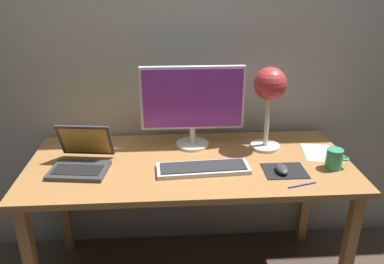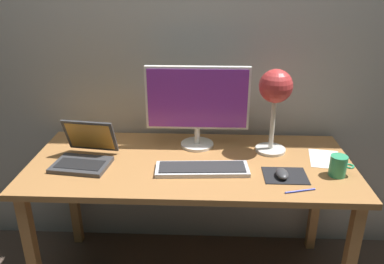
{
  "view_description": "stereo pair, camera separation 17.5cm",
  "coord_description": "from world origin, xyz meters",
  "px_view_note": "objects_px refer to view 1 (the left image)",
  "views": [
    {
      "loc": [
        -0.1,
        -1.7,
        1.62
      ],
      "look_at": [
        0.01,
        -0.05,
        0.92
      ],
      "focal_mm": 35.89,
      "sensor_mm": 36.0,
      "label": 1
    },
    {
      "loc": [
        0.08,
        -1.71,
        1.62
      ],
      "look_at": [
        0.01,
        -0.05,
        0.92
      ],
      "focal_mm": 35.89,
      "sensor_mm": 36.0,
      "label": 2
    }
  ],
  "objects_px": {
    "laptop": "(82,156)",
    "mouse": "(282,169)",
    "monitor": "(193,102)",
    "keyboard_main": "(203,168)",
    "desk_lamp": "(270,90)",
    "coffee_mug": "(334,159)",
    "pen": "(302,185)"
  },
  "relations": [
    {
      "from": "monitor",
      "to": "mouse",
      "type": "height_order",
      "value": "monitor"
    },
    {
      "from": "mouse",
      "to": "coffee_mug",
      "type": "height_order",
      "value": "coffee_mug"
    },
    {
      "from": "monitor",
      "to": "laptop",
      "type": "relative_size",
      "value": 1.82
    },
    {
      "from": "pen",
      "to": "monitor",
      "type": "bearing_deg",
      "value": 135.25
    },
    {
      "from": "laptop",
      "to": "mouse",
      "type": "height_order",
      "value": "laptop"
    },
    {
      "from": "laptop",
      "to": "desk_lamp",
      "type": "relative_size",
      "value": 0.67
    },
    {
      "from": "laptop",
      "to": "keyboard_main",
      "type": "bearing_deg",
      "value": -7.87
    },
    {
      "from": "desk_lamp",
      "to": "coffee_mug",
      "type": "distance_m",
      "value": 0.46
    },
    {
      "from": "desk_lamp",
      "to": "coffee_mug",
      "type": "xyz_separation_m",
      "value": [
        0.27,
        -0.25,
        -0.27
      ]
    },
    {
      "from": "keyboard_main",
      "to": "mouse",
      "type": "xyz_separation_m",
      "value": [
        0.37,
        -0.05,
        0.01
      ]
    },
    {
      "from": "monitor",
      "to": "pen",
      "type": "bearing_deg",
      "value": -44.75
    },
    {
      "from": "laptop",
      "to": "desk_lamp",
      "type": "distance_m",
      "value": 0.98
    },
    {
      "from": "desk_lamp",
      "to": "pen",
      "type": "distance_m",
      "value": 0.52
    },
    {
      "from": "laptop",
      "to": "pen",
      "type": "distance_m",
      "value": 1.03
    },
    {
      "from": "laptop",
      "to": "desk_lamp",
      "type": "xyz_separation_m",
      "value": [
        0.93,
        0.16,
        0.27
      ]
    },
    {
      "from": "coffee_mug",
      "to": "keyboard_main",
      "type": "bearing_deg",
      "value": 178.59
    },
    {
      "from": "desk_lamp",
      "to": "mouse",
      "type": "relative_size",
      "value": 4.56
    },
    {
      "from": "laptop",
      "to": "monitor",
      "type": "bearing_deg",
      "value": 20.7
    },
    {
      "from": "keyboard_main",
      "to": "monitor",
      "type": "bearing_deg",
      "value": 96.38
    },
    {
      "from": "keyboard_main",
      "to": "laptop",
      "type": "height_order",
      "value": "laptop"
    },
    {
      "from": "laptop",
      "to": "coffee_mug",
      "type": "relative_size",
      "value": 2.61
    },
    {
      "from": "desk_lamp",
      "to": "pen",
      "type": "relative_size",
      "value": 3.13
    },
    {
      "from": "mouse",
      "to": "coffee_mug",
      "type": "xyz_separation_m",
      "value": [
        0.26,
        0.03,
        0.03
      ]
    },
    {
      "from": "keyboard_main",
      "to": "coffee_mug",
      "type": "height_order",
      "value": "coffee_mug"
    },
    {
      "from": "coffee_mug",
      "to": "pen",
      "type": "xyz_separation_m",
      "value": [
        -0.2,
        -0.15,
        -0.05
      ]
    },
    {
      "from": "mouse",
      "to": "pen",
      "type": "relative_size",
      "value": 0.69
    },
    {
      "from": "mouse",
      "to": "laptop",
      "type": "bearing_deg",
      "value": 172.42
    },
    {
      "from": "laptop",
      "to": "coffee_mug",
      "type": "distance_m",
      "value": 1.21
    },
    {
      "from": "monitor",
      "to": "keyboard_main",
      "type": "height_order",
      "value": "monitor"
    },
    {
      "from": "monitor",
      "to": "laptop",
      "type": "xyz_separation_m",
      "value": [
        -0.55,
        -0.21,
        -0.19
      ]
    },
    {
      "from": "monitor",
      "to": "coffee_mug",
      "type": "relative_size",
      "value": 4.76
    },
    {
      "from": "keyboard_main",
      "to": "desk_lamp",
      "type": "distance_m",
      "value": 0.53
    }
  ]
}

